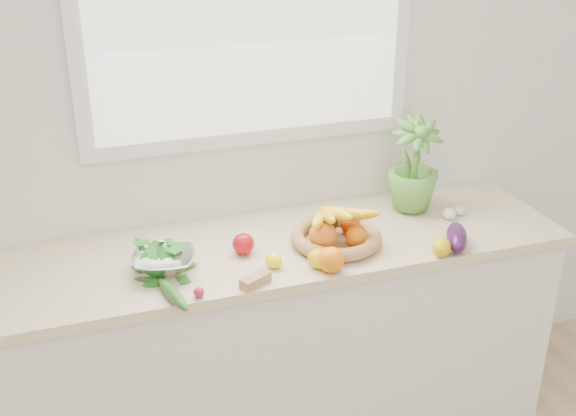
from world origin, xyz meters
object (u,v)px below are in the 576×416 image
object	(u,v)px
apple	(243,244)
colander_with_spinach	(164,257)
fruit_basket	(335,232)
cucumber	(173,294)
eggplant	(457,237)
potted_herb	(414,164)

from	to	relation	value
apple	colander_with_spinach	size ratio (longest dim) A/B	0.31
fruit_basket	cucumber	bearing A→B (deg)	-163.37
fruit_basket	colander_with_spinach	distance (m)	0.64
eggplant	fruit_basket	size ratio (longest dim) A/B	0.51
potted_herb	eggplant	bearing A→B (deg)	-88.65
cucumber	fruit_basket	size ratio (longest dim) A/B	0.57
eggplant	colander_with_spinach	bearing A→B (deg)	171.31
cucumber	colander_with_spinach	bearing A→B (deg)	88.31
eggplant	potted_herb	bearing A→B (deg)	91.35
apple	colander_with_spinach	xyz separation A→B (m)	(-0.30, -0.04, 0.02)
apple	eggplant	xyz separation A→B (m)	(0.76, -0.20, 0.00)
cucumber	fruit_basket	world-z (taller)	fruit_basket
cucumber	potted_herb	size ratio (longest dim) A/B	0.60
fruit_basket	apple	bearing A→B (deg)	173.78
apple	eggplant	bearing A→B (deg)	-14.67
potted_herb	colander_with_spinach	world-z (taller)	potted_herb
potted_herb	colander_with_spinach	distance (m)	1.08
eggplant	cucumber	bearing A→B (deg)	-178.35
eggplant	cucumber	world-z (taller)	eggplant
apple	eggplant	distance (m)	0.79
cucumber	fruit_basket	bearing A→B (deg)	16.63
apple	cucumber	xyz separation A→B (m)	(-0.30, -0.23, -0.02)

